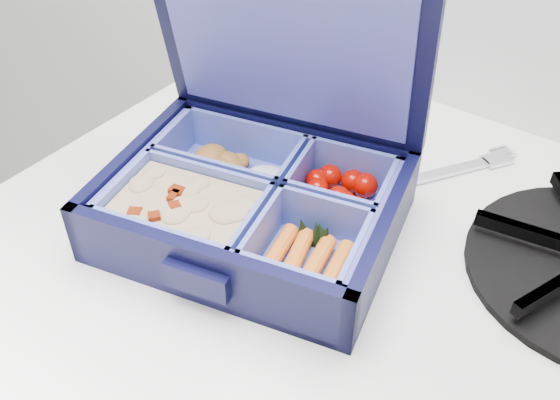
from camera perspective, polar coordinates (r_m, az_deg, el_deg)
The scene contains 3 objects.
bento_box at distance 0.50m, azimuth -2.49°, elevation -0.38°, with size 0.23×0.18×0.05m, color black, non-canonical shape.
burner_grate_rear at distance 0.70m, azimuth -1.07°, elevation 11.15°, with size 0.18×0.18×0.02m, color black.
fork at distance 0.58m, azimuth 13.12°, elevation 2.04°, with size 0.02×0.16×0.01m, color silver, non-canonical shape.
Camera 1 is at (0.60, 1.35, 1.25)m, focal length 40.00 mm.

